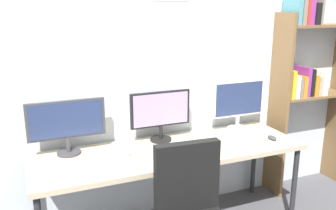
% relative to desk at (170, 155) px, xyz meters
% --- Properties ---
extents(wall_back, '(4.56, 0.11, 2.60)m').
position_rel_desk_xyz_m(wall_back, '(0.00, 0.42, 0.61)').
color(wall_back, silver).
rests_on(wall_back, ground_plane).
extents(desk, '(2.16, 0.68, 0.74)m').
position_rel_desk_xyz_m(desk, '(0.00, 0.00, 0.00)').
color(desk, tan).
rests_on(desk, ground_plane).
extents(bookshelf, '(0.83, 0.28, 1.95)m').
position_rel_desk_xyz_m(bookshelf, '(1.55, 0.23, 0.49)').
color(bookshelf, brown).
rests_on(bookshelf, ground_plane).
extents(monitor_left, '(0.58, 0.18, 0.42)m').
position_rel_desk_xyz_m(monitor_left, '(-0.76, 0.21, 0.30)').
color(monitor_left, '#38383D').
rests_on(monitor_left, desk).
extents(monitor_center, '(0.52, 0.18, 0.42)m').
position_rel_desk_xyz_m(monitor_center, '(0.00, 0.21, 0.30)').
color(monitor_center, black).
rests_on(monitor_center, desk).
extents(monitor_right, '(0.52, 0.18, 0.46)m').
position_rel_desk_xyz_m(monitor_right, '(0.76, 0.21, 0.31)').
color(monitor_right, silver).
rests_on(monitor_right, desk).
extents(keyboard_main, '(0.40, 0.13, 0.02)m').
position_rel_desk_xyz_m(keyboard_main, '(0.00, -0.23, 0.06)').
color(keyboard_main, black).
rests_on(keyboard_main, desk).
extents(computer_mouse, '(0.06, 0.10, 0.03)m').
position_rel_desk_xyz_m(computer_mouse, '(0.88, -0.13, 0.07)').
color(computer_mouse, '#38383D').
rests_on(computer_mouse, desk).
extents(coffee_mug, '(0.11, 0.08, 0.09)m').
position_rel_desk_xyz_m(coffee_mug, '(-0.38, -0.02, 0.10)').
color(coffee_mug, white).
rests_on(coffee_mug, desk).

